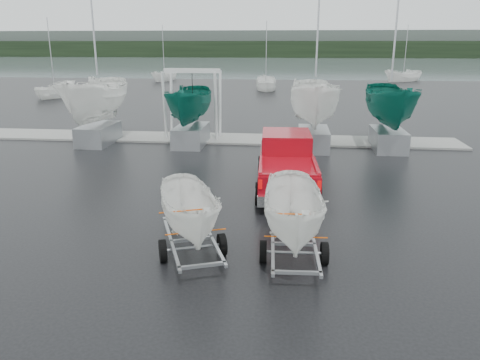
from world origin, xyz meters
TOP-DOWN VIEW (x-y plane):
  - ground_plane at (0.00, 0.00)m, footprint 120.00×120.00m
  - lake at (0.00, 100.00)m, footprint 300.00×300.00m
  - dock at (0.00, 13.00)m, footprint 30.00×3.00m
  - treeline at (0.00, 170.00)m, footprint 300.00×8.00m
  - far_hill at (0.00, 178.00)m, footprint 300.00×6.00m
  - pickup_truck at (5.15, 3.89)m, footprint 2.53×6.31m
  - trailer_hitched at (5.46, -2.73)m, footprint 1.81×3.65m
  - trailer_parked at (2.71, -2.74)m, footprint 2.40×3.78m
  - boat_hoist at (-0.53, 13.00)m, footprint 3.30×2.18m
  - keelboat_0 at (-5.61, 11.00)m, footprint 2.63×3.20m
  - keelboat_1 at (-0.29, 11.20)m, footprint 2.17×3.20m
  - keelboat_2 at (6.50, 11.00)m, footprint 2.61×3.20m
  - keelboat_3 at (10.49, 11.30)m, footprint 2.40×3.20m
  - moored_boat_0 at (-19.60, 33.12)m, footprint 2.47×2.53m
  - moored_boat_1 at (-13.86, 55.53)m, footprint 2.81×2.86m
  - moored_boat_2 at (2.03, 43.18)m, footprint 2.68×2.74m
  - moored_boat_3 at (21.48, 58.57)m, footprint 3.85×3.84m

SIDE VIEW (x-z plane):
  - lake at x=0.00m, z-range -0.01..-0.01m
  - ground_plane at x=0.00m, z-range 0.00..0.00m
  - moored_boat_3 at x=21.48m, z-range -5.80..5.81m
  - moored_boat_2 at x=2.03m, z-range -5.63..5.64m
  - moored_boat_0 at x=-19.60m, z-range -5.56..5.57m
  - moored_boat_1 at x=-13.86m, z-range -5.53..5.54m
  - dock at x=0.00m, z-range -0.01..0.11m
  - pickup_truck at x=5.15m, z-range 0.04..2.11m
  - trailer_parked at x=2.71m, z-range 0.20..4.55m
  - trailer_hitched at x=5.46m, z-range 0.21..4.91m
  - boat_hoist at x=-0.53m, z-range 0.61..4.73m
  - treeline at x=0.00m, z-range 0.00..6.00m
  - keelboat_1 at x=-0.29m, z-range -0.03..6.84m
  - keelboat_3 at x=10.49m, z-range -1.48..9.09m
  - keelboat_2 at x=6.50m, z-range -1.24..9.54m
  - keelboat_0 at x=-5.61m, z-range -1.21..9.60m
  - far_hill at x=0.00m, z-range 0.00..10.00m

